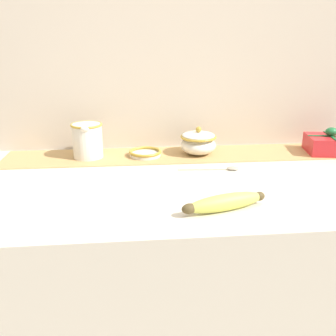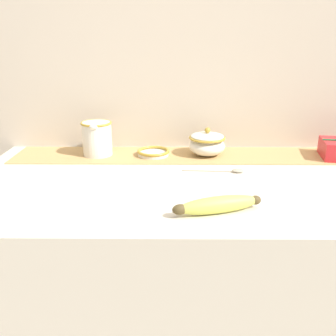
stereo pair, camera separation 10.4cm
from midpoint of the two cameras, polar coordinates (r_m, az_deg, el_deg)
countertop at (r=1.32m, az=0.07°, el=-19.63°), size 1.30×0.69×0.87m
back_wall at (r=1.39m, az=-1.44°, el=16.61°), size 2.10×0.04×2.40m
table_runner at (r=1.32m, az=-0.91°, el=1.98°), size 1.20×0.20×0.00m
cream_pitcher at (r=1.32m, az=-14.41°, el=4.23°), size 0.11×0.13×0.12m
sugar_bowl at (r=1.32m, az=2.37°, el=3.90°), size 0.13×0.13×0.10m
small_dish at (r=1.31m, az=-5.78°, el=2.25°), size 0.11×0.11×0.02m
banana at (r=0.90m, az=5.39°, el=-5.31°), size 0.22×0.10×0.04m
spoon at (r=1.18m, az=6.58°, el=-0.14°), size 0.19×0.03×0.01m
gift_box at (r=1.43m, az=21.56°, el=3.40°), size 0.18×0.16×0.09m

